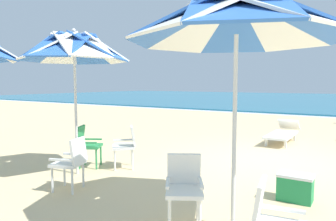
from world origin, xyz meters
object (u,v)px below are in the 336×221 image
plastic_chair_4 (71,160)px  beach_umbrella_0 (237,22)px  plastic_chair_1 (184,185)px  cooler_box (295,187)px  sun_lounger_1 (283,133)px  beach_umbrella_1 (74,49)px  plastic_chair_3 (87,143)px  plastic_chair_2 (127,144)px

plastic_chair_4 → beach_umbrella_0: bearing=3.4°
plastic_chair_1 → plastic_chair_4: same height
plastic_chair_1 → cooler_box: 1.89m
beach_umbrella_0 → sun_lounger_1: 6.38m
plastic_chair_4 → plastic_chair_1: bearing=-2.2°
plastic_chair_4 → sun_lounger_1: 6.44m
plastic_chair_1 → sun_lounger_1: plastic_chair_1 is taller
beach_umbrella_1 → plastic_chair_3: bearing=115.2°
plastic_chair_2 → beach_umbrella_0: bearing=-25.9°
cooler_box → plastic_chair_3: bearing=-174.8°
beach_umbrella_0 → plastic_chair_4: size_ratio=3.25×
plastic_chair_1 → plastic_chair_2: 2.76m
plastic_chair_2 → plastic_chair_3: size_ratio=1.00×
beach_umbrella_0 → plastic_chair_2: 3.66m
beach_umbrella_1 → plastic_chair_4: 2.09m
beach_umbrella_0 → plastic_chair_3: beach_umbrella_0 is taller
beach_umbrella_1 → plastic_chair_4: bearing=-46.2°
beach_umbrella_0 → plastic_chair_1: (-0.54, -0.24, -1.94)m
beach_umbrella_0 → plastic_chair_1: beach_umbrella_0 is taller
plastic_chair_3 → plastic_chair_4: (0.86, -1.12, 0.00)m
plastic_chair_3 → beach_umbrella_0: bearing=-15.3°
plastic_chair_1 → beach_umbrella_1: bearing=164.7°
plastic_chair_3 → beach_umbrella_1: bearing=-64.8°
plastic_chair_2 → plastic_chair_1: bearing=-35.3°
plastic_chair_4 → cooler_box: bearing=25.3°
sun_lounger_1 → plastic_chair_3: bearing=-119.8°
cooler_box → sun_lounger_1: bearing=104.0°
plastic_chair_1 → plastic_chair_3: (-3.00, 1.21, 0.00)m
plastic_chair_2 → cooler_box: bearing=-0.5°
plastic_chair_4 → plastic_chair_2: bearing=94.3°
beach_umbrella_0 → beach_umbrella_1: 3.37m
plastic_chair_2 → cooler_box: 3.28m
plastic_chair_1 → cooler_box: plastic_chair_1 is taller
plastic_chair_1 → plastic_chair_4: 2.14m
plastic_chair_2 → plastic_chair_3: same height
beach_umbrella_1 → sun_lounger_1: size_ratio=1.28×
beach_umbrella_0 → sun_lounger_1: (-0.68, 5.96, -2.16)m
beach_umbrella_1 → plastic_chair_2: bearing=57.3°
plastic_chair_3 → cooler_box: (4.01, 0.36, -0.30)m
plastic_chair_2 → plastic_chair_4: bearing=-85.7°
plastic_chair_3 → cooler_box: bearing=5.2°
beach_umbrella_0 → sun_lounger_1: bearing=96.5°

